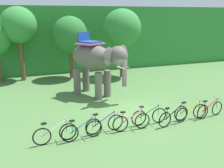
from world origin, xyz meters
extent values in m
plane|color=#4C753D|center=(0.00, 0.00, 0.00)|extent=(80.00, 80.00, 0.00)
cube|color=#338438|center=(0.00, 12.87, 2.71)|extent=(36.00, 6.00, 5.43)
cylinder|color=brown|center=(-5.04, 8.64, 1.45)|extent=(0.34, 0.34, 2.90)
ellipsoid|color=#338438|center=(-5.04, 8.64, 4.05)|extent=(2.56, 2.56, 2.56)
cylinder|color=brown|center=(-1.51, 8.04, 1.04)|extent=(0.28, 0.28, 2.08)
ellipsoid|color=#28702D|center=(-1.51, 8.04, 3.31)|extent=(2.60, 2.60, 2.73)
cylinder|color=brown|center=(2.27, 7.10, 1.24)|extent=(0.25, 0.25, 2.48)
ellipsoid|color=#338438|center=(2.27, 7.10, 3.77)|extent=(2.88, 2.88, 2.86)
ellipsoid|color=#665E56|center=(-1.15, 3.48, 2.35)|extent=(2.69, 3.21, 1.50)
cylinder|color=#665E56|center=(-0.36, 2.90, 0.80)|extent=(0.44, 0.44, 1.60)
cylinder|color=#665E56|center=(-1.02, 2.51, 0.80)|extent=(0.44, 0.44, 1.60)
cylinder|color=#665E56|center=(-1.28, 4.45, 0.80)|extent=(0.44, 0.44, 1.60)
cylinder|color=#665E56|center=(-1.94, 4.05, 0.80)|extent=(0.44, 0.44, 1.60)
ellipsoid|color=#665E56|center=(-0.13, 1.76, 2.60)|extent=(1.42, 1.46, 1.10)
ellipsoid|color=#665E56|center=(0.33, 2.21, 2.65)|extent=(0.80, 0.57, 0.96)
ellipsoid|color=#665E56|center=(-0.74, 1.57, 2.65)|extent=(0.80, 0.57, 0.96)
cylinder|color=#665E56|center=(0.10, 1.37, 1.70)|extent=(0.26, 0.26, 1.40)
cone|color=beige|center=(0.27, 1.53, 2.05)|extent=(0.39, 0.54, 0.21)
cone|color=beige|center=(-0.11, 1.30, 2.05)|extent=(0.39, 0.54, 0.21)
cube|color=#BF4C8C|center=(-1.20, 3.56, 3.13)|extent=(1.81, 1.80, 0.08)
cube|color=#1E4799|center=(-1.20, 3.56, 3.22)|extent=(1.34, 1.41, 0.10)
cube|color=#1E4799|center=(-1.46, 3.99, 3.50)|extent=(0.82, 0.55, 0.56)
cylinder|color=#665E56|center=(-1.88, 4.70, 1.90)|extent=(0.08, 0.08, 0.90)
torus|color=black|center=(-4.58, -1.82, 0.36)|extent=(0.71, 0.11, 0.71)
torus|color=black|center=(-3.59, -1.73, 0.36)|extent=(0.71, 0.11, 0.71)
cylinder|color=silver|center=(-4.11, -1.78, 0.60)|extent=(0.97, 0.13, 0.54)
cylinder|color=silver|center=(-4.48, -1.81, 0.61)|extent=(0.03, 0.03, 0.52)
cube|color=black|center=(-4.48, -1.81, 0.88)|extent=(0.21, 0.12, 0.06)
cylinder|color=#9E9EA3|center=(-3.64, -1.74, 0.64)|extent=(0.03, 0.03, 0.55)
cylinder|color=#9E9EA3|center=(-3.64, -1.74, 0.91)|extent=(0.08, 0.52, 0.03)
torus|color=black|center=(-3.55, -1.94, 0.36)|extent=(0.71, 0.13, 0.71)
torus|color=black|center=(-2.56, -1.83, 0.36)|extent=(0.71, 0.13, 0.71)
cylinder|color=teal|center=(-3.08, -1.89, 0.60)|extent=(0.97, 0.15, 0.54)
cylinder|color=teal|center=(-3.45, -1.93, 0.61)|extent=(0.03, 0.03, 0.52)
cube|color=black|center=(-3.45, -1.93, 0.88)|extent=(0.21, 0.12, 0.06)
cylinder|color=#9E9EA3|center=(-2.60, -1.83, 0.64)|extent=(0.03, 0.03, 0.55)
cylinder|color=#9E9EA3|center=(-2.60, -1.83, 0.91)|extent=(0.09, 0.52, 0.03)
torus|color=black|center=(-2.53, -1.64, 0.36)|extent=(0.71, 0.11, 0.71)
torus|color=black|center=(-1.53, -1.55, 0.36)|extent=(0.71, 0.11, 0.71)
cylinder|color=purple|center=(-2.06, -1.60, 0.60)|extent=(0.97, 0.13, 0.54)
cylinder|color=purple|center=(-2.43, -1.63, 0.61)|extent=(0.03, 0.03, 0.52)
cube|color=black|center=(-2.43, -1.63, 0.88)|extent=(0.21, 0.12, 0.06)
cylinder|color=#9E9EA3|center=(-1.58, -1.56, 0.64)|extent=(0.03, 0.03, 0.55)
cylinder|color=#9E9EA3|center=(-1.58, -1.56, 0.91)|extent=(0.08, 0.52, 0.03)
torus|color=black|center=(-1.39, -1.78, 0.36)|extent=(0.71, 0.07, 0.71)
torus|color=black|center=(-0.39, -1.81, 0.36)|extent=(0.71, 0.07, 0.71)
cylinder|color=pink|center=(-0.92, -1.79, 0.60)|extent=(0.97, 0.07, 0.54)
cylinder|color=pink|center=(-1.29, -1.78, 0.61)|extent=(0.03, 0.03, 0.52)
cube|color=black|center=(-1.29, -1.78, 0.88)|extent=(0.20, 0.11, 0.06)
cylinder|color=#9E9EA3|center=(-0.44, -1.81, 0.64)|extent=(0.03, 0.03, 0.55)
cylinder|color=#9E9EA3|center=(-0.44, -1.81, 0.91)|extent=(0.05, 0.52, 0.03)
torus|color=black|center=(-0.40, -1.49, 0.36)|extent=(0.71, 0.08, 0.71)
torus|color=black|center=(0.60, -1.53, 0.36)|extent=(0.71, 0.08, 0.71)
cylinder|color=green|center=(0.08, -1.51, 0.60)|extent=(0.97, 0.08, 0.54)
cylinder|color=green|center=(-0.30, -1.49, 0.61)|extent=(0.03, 0.03, 0.52)
cube|color=black|center=(-0.30, -1.49, 0.88)|extent=(0.20, 0.11, 0.06)
cylinder|color=#9E9EA3|center=(0.55, -1.52, 0.64)|extent=(0.03, 0.03, 0.55)
cylinder|color=#9E9EA3|center=(0.55, -1.52, 0.91)|extent=(0.05, 0.52, 0.03)
torus|color=black|center=(0.58, -2.05, 0.36)|extent=(0.71, 0.19, 0.71)
torus|color=black|center=(1.56, -1.86, 0.36)|extent=(0.71, 0.19, 0.71)
cylinder|color=black|center=(1.05, -1.96, 0.60)|extent=(0.96, 0.23, 0.54)
cylinder|color=black|center=(0.68, -2.03, 0.61)|extent=(0.03, 0.03, 0.52)
cube|color=black|center=(0.68, -2.03, 0.88)|extent=(0.22, 0.14, 0.06)
cylinder|color=#9E9EA3|center=(1.51, -1.87, 0.64)|extent=(0.03, 0.03, 0.55)
cylinder|color=#9E9EA3|center=(1.51, -1.87, 0.91)|extent=(0.13, 0.52, 0.03)
torus|color=black|center=(1.68, -1.66, 0.36)|extent=(0.71, 0.09, 0.71)
torus|color=black|center=(2.68, -1.72, 0.36)|extent=(0.71, 0.09, 0.71)
cylinder|color=yellow|center=(2.15, -1.69, 0.60)|extent=(0.97, 0.10, 0.54)
cylinder|color=yellow|center=(1.78, -1.67, 0.61)|extent=(0.03, 0.03, 0.52)
cube|color=black|center=(1.78, -1.67, 0.88)|extent=(0.21, 0.11, 0.06)
cylinder|color=#9E9EA3|center=(2.63, -1.72, 0.64)|extent=(0.03, 0.03, 0.55)
cylinder|color=#9E9EA3|center=(2.63, -1.72, 0.91)|extent=(0.06, 0.52, 0.03)
torus|color=black|center=(2.73, -1.87, 0.36)|extent=(0.71, 0.16, 0.71)
torus|color=black|center=(3.72, -1.71, 0.36)|extent=(0.71, 0.16, 0.71)
cylinder|color=red|center=(3.20, -1.80, 0.60)|extent=(0.97, 0.20, 0.54)
cylinder|color=red|center=(2.83, -1.85, 0.61)|extent=(0.03, 0.03, 0.52)
cube|color=black|center=(2.83, -1.85, 0.88)|extent=(0.21, 0.13, 0.06)
cylinder|color=#9E9EA3|center=(3.67, -1.72, 0.64)|extent=(0.03, 0.03, 0.55)
cylinder|color=#9E9EA3|center=(3.67, -1.72, 0.91)|extent=(0.11, 0.52, 0.03)
camera|label=1|loc=(-5.01, -10.68, 4.79)|focal=40.03mm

